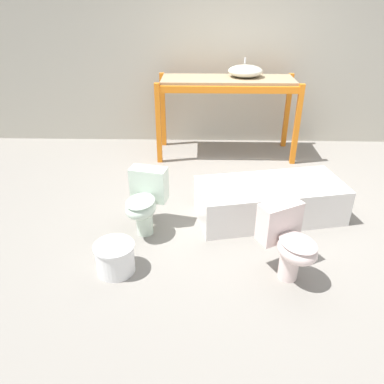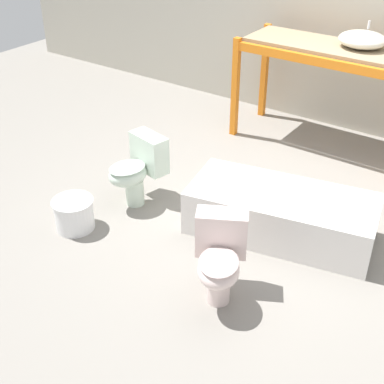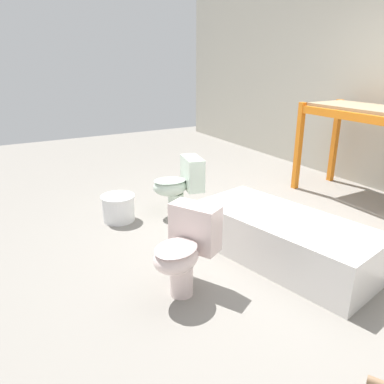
{
  "view_description": "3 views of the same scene",
  "coord_description": "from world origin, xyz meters",
  "px_view_note": "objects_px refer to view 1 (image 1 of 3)",
  "views": [
    {
      "loc": [
        -0.56,
        -3.9,
        2.24
      ],
      "look_at": [
        -0.64,
        -0.97,
        0.64
      ],
      "focal_mm": 35.0,
      "sensor_mm": 36.0,
      "label": 1
    },
    {
      "loc": [
        1.74,
        -3.84,
        2.77
      ],
      "look_at": [
        -0.37,
        -0.85,
        0.48
      ],
      "focal_mm": 50.0,
      "sensor_mm": 36.0,
      "label": 2
    },
    {
      "loc": [
        2.32,
        -2.44,
        1.67
      ],
      "look_at": [
        -0.51,
        -0.83,
        0.5
      ],
      "focal_mm": 35.0,
      "sensor_mm": 36.0,
      "label": 3
    }
  ],
  "objects_px": {
    "sink_basin": "(245,71)",
    "toilet_far": "(288,240)",
    "bucket_white": "(115,257)",
    "bathtub_main": "(270,198)",
    "toilet_near": "(145,199)"
  },
  "relations": [
    {
      "from": "bathtub_main",
      "to": "bucket_white",
      "type": "distance_m",
      "value": 1.79
    },
    {
      "from": "toilet_far",
      "to": "bucket_white",
      "type": "relative_size",
      "value": 1.8
    },
    {
      "from": "sink_basin",
      "to": "toilet_near",
      "type": "distance_m",
      "value": 2.63
    },
    {
      "from": "toilet_far",
      "to": "bucket_white",
      "type": "xyz_separation_m",
      "value": [
        -1.5,
        0.0,
        -0.22
      ]
    },
    {
      "from": "bathtub_main",
      "to": "toilet_near",
      "type": "bearing_deg",
      "value": -178.48
    },
    {
      "from": "bathtub_main",
      "to": "toilet_near",
      "type": "relative_size",
      "value": 2.57
    },
    {
      "from": "sink_basin",
      "to": "bucket_white",
      "type": "bearing_deg",
      "value": -115.5
    },
    {
      "from": "toilet_near",
      "to": "toilet_far",
      "type": "bearing_deg",
      "value": -13.71
    },
    {
      "from": "sink_basin",
      "to": "toilet_far",
      "type": "xyz_separation_m",
      "value": [
        0.14,
        -2.85,
        -0.85
      ]
    },
    {
      "from": "sink_basin",
      "to": "bathtub_main",
      "type": "xyz_separation_m",
      "value": [
        0.15,
        -1.89,
        -0.99
      ]
    },
    {
      "from": "toilet_near",
      "to": "bucket_white",
      "type": "relative_size",
      "value": 1.8
    },
    {
      "from": "toilet_near",
      "to": "bucket_white",
      "type": "bearing_deg",
      "value": -93.29
    },
    {
      "from": "sink_basin",
      "to": "bucket_white",
      "type": "height_order",
      "value": "sink_basin"
    },
    {
      "from": "toilet_far",
      "to": "toilet_near",
      "type": "bearing_deg",
      "value": 125.02
    },
    {
      "from": "sink_basin",
      "to": "toilet_far",
      "type": "distance_m",
      "value": 2.98
    }
  ]
}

